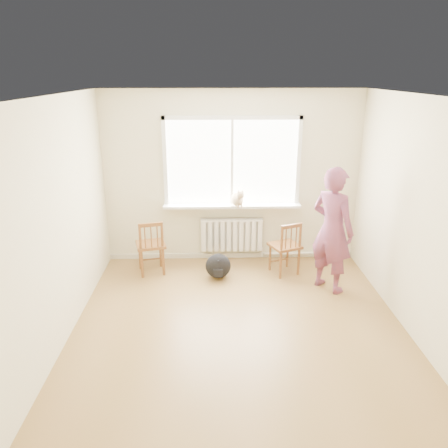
{
  "coord_description": "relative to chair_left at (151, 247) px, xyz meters",
  "views": [
    {
      "loc": [
        -0.31,
        -4.44,
        2.93
      ],
      "look_at": [
        -0.15,
        1.2,
        0.96
      ],
      "focal_mm": 35.0,
      "sensor_mm": 36.0,
      "label": 1
    }
  ],
  "objects": [
    {
      "name": "back_wall",
      "position": [
        1.24,
        0.57,
        0.92
      ],
      "size": [
        4.0,
        0.01,
        2.7
      ],
      "primitive_type": "cube",
      "color": "beige",
      "rests_on": "ground"
    },
    {
      "name": "backpack",
      "position": [
        1.01,
        -0.18,
        -0.24
      ],
      "size": [
        0.45,
        0.39,
        0.38
      ],
      "primitive_type": "ellipsoid",
      "rotation": [
        0.0,
        0.0,
        0.32
      ],
      "color": "black",
      "rests_on": "floor"
    },
    {
      "name": "windowsill",
      "position": [
        1.24,
        0.46,
        0.5
      ],
      "size": [
        2.15,
        0.22,
        0.04
      ],
      "primitive_type": "cube",
      "color": "white",
      "rests_on": "back_wall"
    },
    {
      "name": "floor",
      "position": [
        1.24,
        -1.68,
        -0.43
      ],
      "size": [
        4.5,
        4.5,
        0.0
      ],
      "primitive_type": "plane",
      "color": "olive",
      "rests_on": "ground"
    },
    {
      "name": "baseboard",
      "position": [
        1.24,
        0.56,
        -0.39
      ],
      "size": [
        4.0,
        0.03,
        0.08
      ],
      "primitive_type": "cube",
      "color": "beige",
      "rests_on": "ground"
    },
    {
      "name": "chair_right",
      "position": [
        2.04,
        -0.07,
        -0.01
      ],
      "size": [
        0.53,
        0.52,
        0.84
      ],
      "rotation": [
        0.0,
        0.0,
        3.53
      ],
      "color": "brown",
      "rests_on": "floor"
    },
    {
      "name": "heating_pipe",
      "position": [
        2.49,
        0.51,
        -0.35
      ],
      "size": [
        1.4,
        0.04,
        0.04
      ],
      "primitive_type": "cylinder",
      "rotation": [
        0.0,
        1.57,
        0.0
      ],
      "color": "silver",
      "rests_on": "back_wall"
    },
    {
      "name": "person",
      "position": [
        2.57,
        -0.56,
        0.45
      ],
      "size": [
        0.74,
        0.76,
        1.76
      ],
      "primitive_type": "imported",
      "rotation": [
        0.0,
        0.0,
        2.28
      ],
      "color": "#C54157",
      "rests_on": "floor"
    },
    {
      "name": "chair_left",
      "position": [
        0.0,
        0.0,
        0.0
      ],
      "size": [
        0.51,
        0.49,
        0.85
      ],
      "rotation": [
        0.0,
        0.0,
        3.39
      ],
      "color": "brown",
      "rests_on": "floor"
    },
    {
      "name": "cat",
      "position": [
        1.32,
        0.38,
        0.64
      ],
      "size": [
        0.27,
        0.43,
        0.29
      ],
      "rotation": [
        0.0,
        0.0,
        0.3
      ],
      "color": "beige",
      "rests_on": "windowsill"
    },
    {
      "name": "ceiling",
      "position": [
        1.24,
        -1.68,
        2.27
      ],
      "size": [
        4.5,
        4.5,
        0.0
      ],
      "primitive_type": "plane",
      "rotation": [
        3.14,
        0.0,
        0.0
      ],
      "color": "white",
      "rests_on": "back_wall"
    },
    {
      "name": "window",
      "position": [
        1.24,
        0.55,
        1.23
      ],
      "size": [
        2.12,
        0.05,
        1.42
      ],
      "color": "white",
      "rests_on": "back_wall"
    },
    {
      "name": "radiator",
      "position": [
        1.24,
        0.48,
        0.01
      ],
      "size": [
        1.0,
        0.12,
        0.55
      ],
      "color": "white",
      "rests_on": "back_wall"
    }
  ]
}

